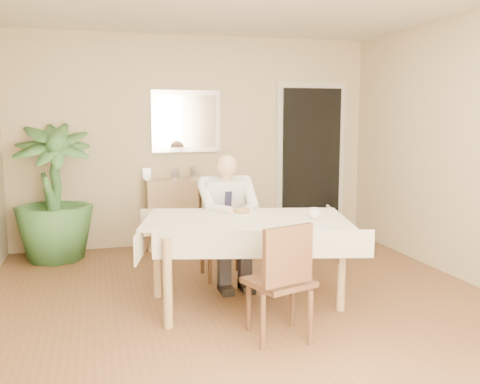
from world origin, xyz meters
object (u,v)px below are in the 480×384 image
object	(u,v)px
chair_far	(222,225)
potted_palm	(53,193)
dining_table	(246,228)
chair_near	(283,276)
coffee_mug	(315,213)
seated_man	(229,213)
sideboard	(190,213)

from	to	relation	value
chair_far	potted_palm	size ratio (longest dim) A/B	0.60
dining_table	potted_palm	xyz separation A→B (m)	(-1.69, 1.95, 0.10)
chair_far	chair_near	world-z (taller)	chair_far
chair_near	coffee_mug	size ratio (longest dim) A/B	7.77
chair_near	seated_man	bearing A→B (deg)	72.23
coffee_mug	seated_man	bearing A→B (deg)	126.20
dining_table	sideboard	size ratio (longest dim) A/B	1.84
dining_table	chair_near	distance (m)	0.86
chair_far	sideboard	bearing A→B (deg)	90.09
dining_table	chair_far	xyz separation A→B (m)	(0.00, 0.88, -0.15)
dining_table	coffee_mug	bearing A→B (deg)	-3.13
chair_far	seated_man	distance (m)	0.34
chair_near	seated_man	size ratio (longest dim) A/B	0.70
chair_far	potted_palm	distance (m)	2.01
chair_near	potted_palm	world-z (taller)	potted_palm
chair_far	coffee_mug	distance (m)	1.22
coffee_mug	sideboard	size ratio (longest dim) A/B	0.11
coffee_mug	sideboard	bearing A→B (deg)	106.04
seated_man	sideboard	bearing A→B (deg)	94.12
seated_man	coffee_mug	distance (m)	0.95
sideboard	chair_far	bearing A→B (deg)	-85.26
chair_far	coffee_mug	size ratio (longest dim) A/B	8.25
chair_far	potted_palm	bearing A→B (deg)	142.72
chair_near	potted_palm	size ratio (longest dim) A/B	0.57
dining_table	sideboard	bearing A→B (deg)	106.66
chair_near	coffee_mug	bearing A→B (deg)	32.77
dining_table	coffee_mug	xyz separation A→B (m)	(0.56, -0.17, 0.13)
seated_man	potted_palm	size ratio (longest dim) A/B	0.81
chair_far	coffee_mug	xyz separation A→B (m)	(0.56, -1.05, 0.28)
sideboard	potted_palm	distance (m)	1.63
coffee_mug	sideboard	distance (m)	2.45
coffee_mug	sideboard	world-z (taller)	sideboard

